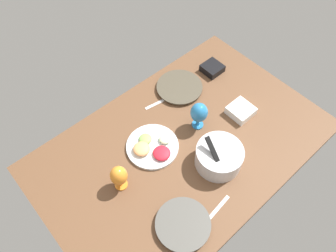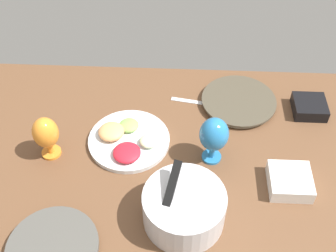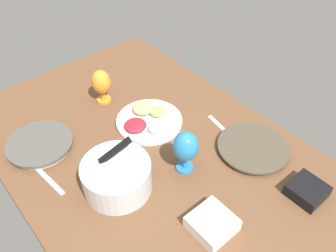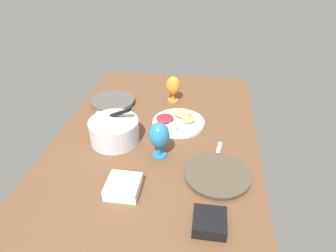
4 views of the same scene
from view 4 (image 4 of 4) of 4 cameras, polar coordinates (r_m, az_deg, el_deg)
ground_plane at (r=155.37cm, az=-2.22°, el=-2.64°), size 160.00×104.00×4.00cm
dinner_plate_left at (r=131.02cm, az=9.56°, el=-9.39°), size 28.82×28.82×2.43cm
dinner_plate_right at (r=186.46cm, az=-10.62°, el=4.67°), size 26.65×26.65×3.05cm
mixing_bowl at (r=150.05cm, az=-10.39°, el=-0.77°), size 24.83×24.83×18.28cm
fruit_platter at (r=163.74cm, az=1.93°, el=1.01°), size 28.97×28.97×5.37cm
hurricane_glass_orange at (r=182.96cm, az=1.00°, el=7.69°), size 8.72×8.72×16.61cm
hurricane_glass_blue at (r=134.44cm, az=-1.75°, el=-1.97°), size 9.77×9.77×18.25cm
square_bowl_white at (r=123.57cm, az=-8.69°, el=-11.47°), size 13.55×13.55×5.11cm
square_bowl_black at (r=111.64cm, az=8.08°, el=-17.91°), size 12.15×12.15×4.74cm
fork_by_left_plate at (r=144.88cm, az=9.62°, el=-5.07°), size 18.05×4.75×0.60cm
fork_by_right_plate at (r=174.09cm, az=-14.01°, el=1.52°), size 18.09×3.64×0.60cm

